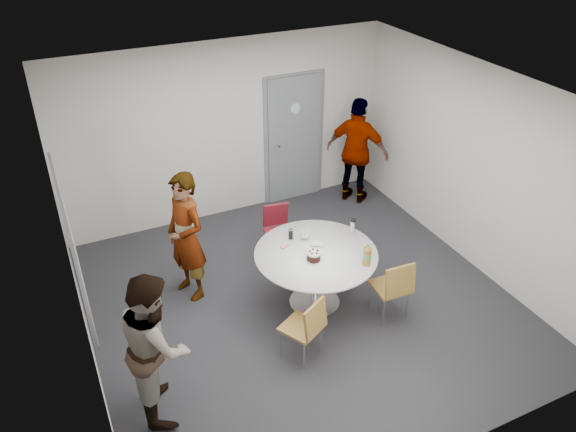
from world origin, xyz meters
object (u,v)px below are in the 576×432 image
chair_near_left (307,325)px  chair_far (278,226)px  door (294,139)px  table (317,260)px  whiteboard (72,246)px  person_right (357,152)px  person_main (186,237)px  person_left (156,344)px  chair_near_right (394,285)px

chair_near_left → chair_far: size_ratio=1.04×
chair_far → door: bearing=-115.1°
door → table: door is taller
whiteboard → person_right: size_ratio=1.10×
person_main → table: bearing=37.1°
whiteboard → person_right: whiteboard is taller
person_main → person_right: bearing=90.7°
table → person_right: person_right is taller
person_right → chair_far: bearing=77.8°
chair_far → person_left: 2.85m
door → chair_near_left: (-1.47, -3.36, -0.54)m
whiteboard → chair_near_left: bearing=-27.3°
whiteboard → person_left: size_ratio=1.18×
person_left → chair_near_left: bearing=-84.9°
door → person_left: 4.50m
chair_near_left → person_right: person_right is taller
whiteboard → chair_near_left: (2.09, -1.08, -0.96)m
door → person_left: (-3.05, -3.30, -0.22)m
table → person_left: (-2.11, -0.72, 0.15)m
person_right → table: bearing=100.4°
table → person_main: size_ratio=0.87×
whiteboard → person_right: bearing=21.6°
person_right → chair_near_left: bearing=102.1°
whiteboard → table: (2.62, -0.30, -0.79)m
chair_near_right → person_left: size_ratio=0.52×
table → chair_near_left: bearing=-124.3°
door → whiteboard: bearing=-147.3°
door → chair_near_left: size_ratio=2.63×
chair_near_left → person_left: (-1.58, 0.06, 0.32)m
table → chair_near_right: size_ratio=1.76×
chair_near_right → person_main: 2.55m
chair_near_left → person_left: person_left is taller
person_main → whiteboard: bearing=-85.6°
door → person_main: 2.85m
whiteboard → chair_near_right: bearing=-15.9°
door → table: 2.77m
door → person_left: bearing=-132.8°
person_left → whiteboard: bearing=34.1°
person_main → person_right: 3.34m
whiteboard → chair_near_left: whiteboard is taller
whiteboard → chair_far: (2.63, 0.87, -0.98)m
chair_near_left → person_main: 1.88m
table → person_main: (-1.34, 0.87, 0.19)m
chair_near_right → whiteboard: bearing=167.3°
whiteboard → person_left: (0.51, -1.02, -0.64)m
whiteboard → table: whiteboard is taller
person_main → person_left: bearing=-45.7°
chair_far → person_left: size_ratio=0.48×
whiteboard → chair_near_left: 2.54m
chair_near_right → chair_near_left: bearing=-170.2°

